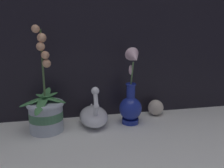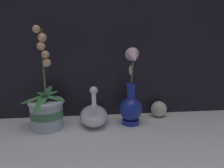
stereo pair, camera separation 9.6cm
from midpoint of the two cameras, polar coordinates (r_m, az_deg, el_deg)
name	(u,v)px [view 1 (the left image)]	position (r m, az deg, el deg)	size (l,w,h in m)	color
ground_plane	(111,136)	(0.91, -3.42, -13.47)	(2.80, 2.80, 0.00)	silver
orchid_potted_plant	(46,111)	(0.97, -19.66, -6.61)	(0.19, 0.20, 0.44)	#B2BCCC
swan_figurine	(94,115)	(1.01, -7.60, -8.04)	(0.13, 0.22, 0.19)	white
blue_vase	(131,100)	(0.98, 2.22, -4.23)	(0.10, 0.13, 0.35)	navy
glass_sphere	(156,107)	(1.13, 8.96, -6.11)	(0.08, 0.08, 0.08)	beige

